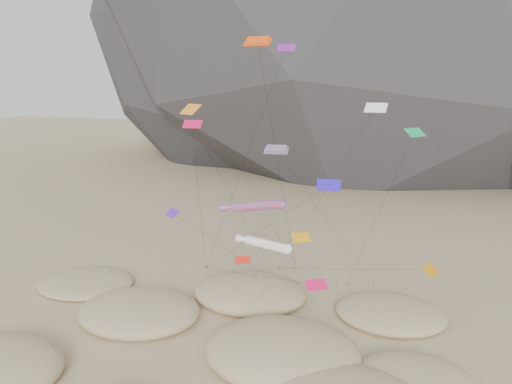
{
  "coord_description": "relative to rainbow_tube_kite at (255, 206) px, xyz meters",
  "views": [
    {
      "loc": [
        14.81,
        -37.05,
        25.13
      ],
      "look_at": [
        -0.87,
        12.0,
        13.51
      ],
      "focal_mm": 35.0,
      "sensor_mm": 36.0,
      "label": 1
    }
  ],
  "objects": [
    {
      "name": "multi_parafoil",
      "position": [
        3.46,
        -3.4,
        6.59
      ],
      "size": [
        9.46,
        17.05,
        18.93
      ],
      "color": "red",
      "rests_on": "ground"
    },
    {
      "name": "delta_kites",
      "position": [
        4.52,
        -2.31,
        4.19
      ],
      "size": [
        30.06,
        21.68,
        28.73
      ],
      "color": "#DC144E",
      "rests_on": "ground"
    },
    {
      "name": "ground",
      "position": [
        1.35,
        -13.12,
        -11.63
      ],
      "size": [
        500.0,
        500.0,
        0.0
      ],
      "primitive_type": "plane",
      "color": "#CCB789",
      "rests_on": "ground"
    },
    {
      "name": "white_tube_kite",
      "position": [
        2.89,
        -6.06,
        -2.07
      ],
      "size": [
        6.67,
        20.34,
        10.3
      ],
      "color": "white",
      "rests_on": "ground"
    },
    {
      "name": "kite_stakes",
      "position": [
        3.73,
        9.62,
        -11.48
      ],
      "size": [
        26.33,
        4.88,
        0.3
      ],
      "color": "#3F2D1E",
      "rests_on": "ground"
    },
    {
      "name": "dune_grass",
      "position": [
        -0.59,
        -10.08,
        -10.8
      ],
      "size": [
        41.66,
        28.19,
        1.5
      ],
      "color": "black",
      "rests_on": "ground"
    },
    {
      "name": "dunes",
      "position": [
        -0.66,
        -9.85,
        -10.94
      ],
      "size": [
        50.52,
        35.77,
        4.0
      ],
      "color": "#CCB789",
      "rests_on": "ground"
    },
    {
      "name": "rainbow_tube_kite",
      "position": [
        0.0,
        0.0,
        0.0
      ],
      "size": [
        7.72,
        10.97,
        12.46
      ],
      "color": "#FF1A2A",
      "rests_on": "ground"
    },
    {
      "name": "orange_parafoil",
      "position": [
        0.64,
        -0.88,
        16.89
      ],
      "size": [
        3.16,
        12.2,
        29.38
      ],
      "color": "#F4480C",
      "rests_on": "ground"
    }
  ]
}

